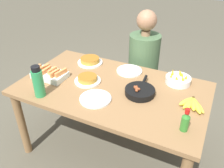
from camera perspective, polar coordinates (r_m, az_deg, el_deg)
The scene contains 13 objects.
ground_plane at distance 2.41m, azimuth -0.00°, elevation -14.99°, with size 14.00×14.00×0.00m, color #565142.
dining_table at distance 2.00m, azimuth -0.00°, elevation -2.99°, with size 1.54×0.89×0.71m.
banana_bunch at distance 1.82m, azimuth 18.78°, elevation -4.58°, with size 0.20×0.19×0.04m.
melon_tray at distance 2.13m, azimuth -14.78°, elevation 2.32°, with size 0.29×0.18×0.10m.
skillet at distance 1.86m, azimuth 6.72°, elevation -1.75°, with size 0.23×0.35×0.08m.
frittata_plate_center at distance 2.02m, azimuth -5.90°, elevation 1.13°, with size 0.22×0.22×0.06m.
frittata_plate_side at distance 2.32m, azimuth -5.31°, elevation 5.56°, with size 0.24×0.24×0.06m.
empty_plate_near_front at distance 1.80m, azimuth -4.00°, elevation -3.54°, with size 0.24×0.24×0.02m.
empty_plate_far_left at distance 2.17m, azimuth 4.19°, elevation 3.17°, with size 0.23×0.23×0.02m.
fruit_bowl_mango at distance 2.06m, azimuth 15.62°, elevation 1.03°, with size 0.21×0.21×0.11m.
water_bottle at distance 1.87m, azimuth -17.34°, elevation 0.43°, with size 0.08×0.08×0.26m.
hot_sauce_bottle at distance 1.57m, azimuth 17.24°, elevation -8.49°, with size 0.05×0.05×0.17m.
person_figure at distance 2.58m, azimuth 7.35°, elevation 2.35°, with size 0.35×0.35×1.18m.
Camera 1 is at (0.72, -1.47, 1.77)m, focal length 38.00 mm.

